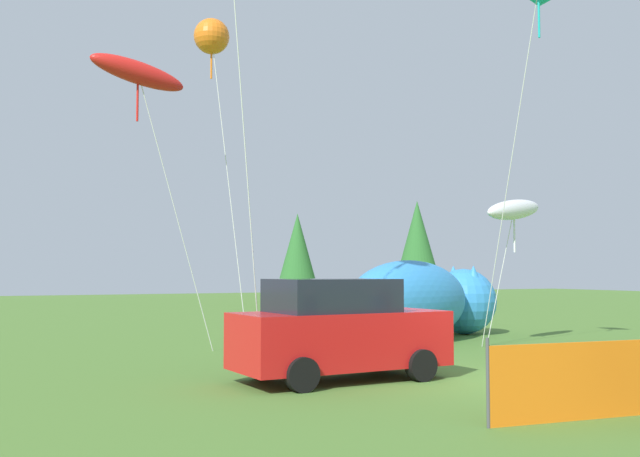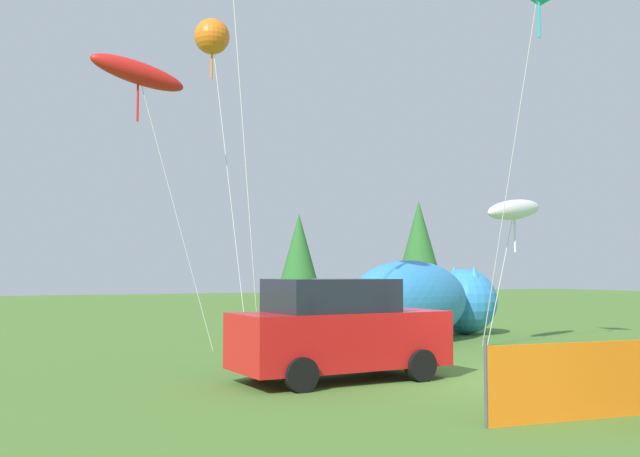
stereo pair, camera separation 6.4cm
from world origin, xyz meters
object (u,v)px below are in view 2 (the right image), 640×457
Objects in this scene: inflatable_cat at (423,303)px; kite_orange_flower at (212,37)px; parked_car at (338,330)px; kite_white_ghost at (514,210)px; kite_red_lizard at (138,74)px.

inflatable_cat is 10.63m from kite_orange_flower.
inflatable_cat reaches higher than parked_car.
kite_white_ghost is (8.08, 3.93, 3.07)m from parked_car.
kite_orange_flower reaches higher than inflatable_cat.
kite_red_lizard is 1.75× the size of kite_white_ghost.
kite_white_ghost is at bearing -81.45° from inflatable_cat.
kite_red_lizard reaches higher than inflatable_cat.
parked_car is 9.22m from kite_red_lizard.
kite_orange_flower reaches higher than parked_car.
kite_orange_flower reaches higher than kite_red_lizard.
kite_red_lizard reaches higher than parked_car.
kite_white_ghost reaches higher than parked_car.
kite_red_lizard is (-2.88, 5.94, 6.43)m from parked_car.
inflatable_cat is (6.43, 6.43, 0.17)m from parked_car.
kite_white_ghost is 10.56m from kite_orange_flower.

